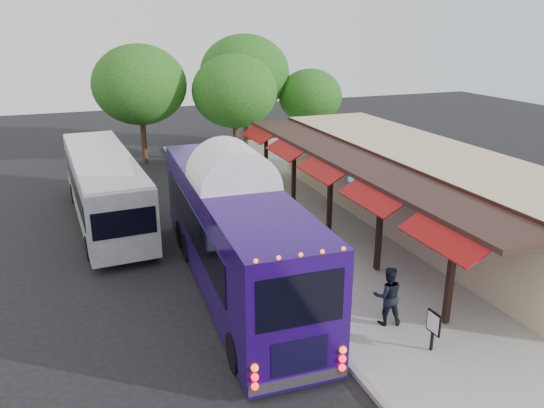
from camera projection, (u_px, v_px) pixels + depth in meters
name	position (u px, v px, depth m)	size (l,w,h in m)	color
ground	(283.00, 291.00, 18.73)	(90.00, 90.00, 0.00)	black
sidewalk	(353.00, 231.00, 23.93)	(10.00, 40.00, 0.15)	#9E9B93
curb	(249.00, 247.00, 22.26)	(0.20, 40.00, 0.16)	gray
station_shelter	(419.00, 186.00, 24.50)	(8.15, 20.00, 3.60)	tan
coach_bus	(234.00, 227.00, 18.51)	(3.26, 13.01, 4.13)	#22075B
city_bus	(104.00, 185.00, 24.80)	(3.23, 12.15, 3.23)	gray
ped_a	(284.00, 221.00, 22.31)	(0.69, 0.45, 1.88)	black
ped_b	(388.00, 296.00, 16.18)	(0.92, 0.71, 1.88)	black
ped_c	(233.00, 177.00, 28.94)	(1.04, 0.43, 1.78)	black
ped_d	(217.00, 171.00, 30.28)	(1.04, 0.60, 1.60)	black
sign_board	(434.00, 325.00, 14.84)	(0.08, 0.56, 1.22)	black
tree_left	(235.00, 91.00, 34.47)	(5.59, 5.59, 7.15)	#382314
tree_mid	(245.00, 73.00, 38.29)	(6.49, 6.49, 8.31)	#382314
tree_right	(310.00, 96.00, 38.50)	(4.61, 4.61, 5.91)	#382314
tree_far	(140.00, 85.00, 34.30)	(6.08, 6.08, 7.79)	#382314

